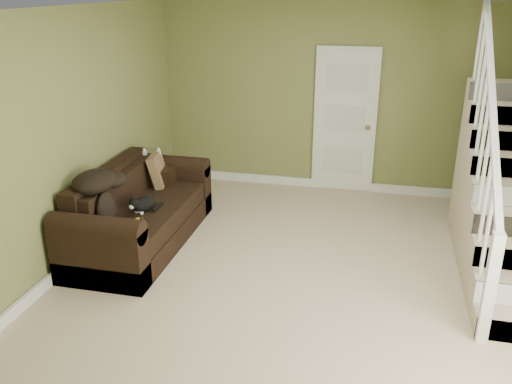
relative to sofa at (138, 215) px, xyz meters
The scene contains 15 objects.
floor 2.09m from the sofa, 12.61° to the right, with size 5.00×5.50×0.01m, color #C0AA8B.
ceiling 3.07m from the sofa, 12.61° to the right, with size 5.00×5.50×0.01m, color white.
wall_back 3.21m from the sofa, 48.72° to the left, with size 5.00×0.04×2.60m, color olive.
wall_front 3.91m from the sofa, 57.77° to the right, with size 5.00×0.04×2.60m, color olive.
wall_left 1.17m from the sofa, 136.87° to the right, with size 0.04×5.50×2.60m, color olive.
baseboard_back 3.05m from the sofa, 48.34° to the left, with size 5.00×0.04×0.12m, color white.
baseboard_left 0.69m from the sofa, 135.03° to the right, with size 0.04×5.50×0.12m, color white.
door 3.17m from the sofa, 46.78° to the left, with size 0.86×0.12×2.02m.
staircase 4.06m from the sofa, ahead, with size 1.00×2.51×2.82m.
sofa is the anchor object (origin of this frame).
side_table 0.82m from the sofa, 98.58° to the left, with size 0.62×0.62×0.90m.
cat 0.34m from the sofa, 46.70° to the right, with size 0.25×0.47×0.23m.
banana 0.55m from the sofa, 65.97° to the right, with size 0.05×0.16×0.05m, color yellow.
throw_pillow 0.73m from the sofa, 90.47° to the left, with size 0.10×0.39×0.39m, color #48331C.
throw_blanket 0.78m from the sofa, 112.22° to the right, with size 0.41×0.54×0.22m, color black.
Camera 1 is at (0.58, -4.73, 2.81)m, focal length 38.00 mm.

